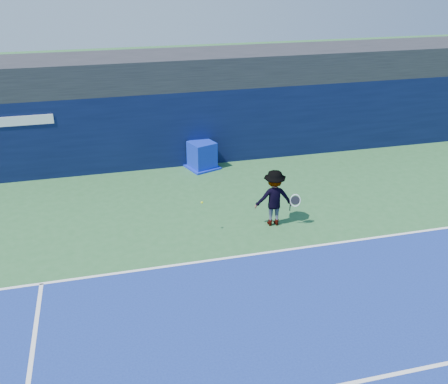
# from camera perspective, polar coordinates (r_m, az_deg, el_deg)

# --- Properties ---
(ground) EXTENTS (80.00, 80.00, 0.00)m
(ground) POSITION_cam_1_polar(r_m,az_deg,el_deg) (11.84, 4.25, -15.24)
(ground) COLOR #2B6032
(ground) RESTS_ON ground
(baseline) EXTENTS (24.00, 0.10, 0.01)m
(baseline) POSITION_cam_1_polar(r_m,az_deg,el_deg) (14.14, 0.47, -7.54)
(baseline) COLOR white
(baseline) RESTS_ON ground
(stadium_band) EXTENTS (36.00, 3.00, 1.20)m
(stadium_band) POSITION_cam_1_polar(r_m,az_deg,el_deg) (20.62, -5.61, 13.81)
(stadium_band) COLOR black
(stadium_band) RESTS_ON back_wall_assembly
(back_wall_assembly) EXTENTS (36.00, 1.03, 3.00)m
(back_wall_assembly) POSITION_cam_1_polar(r_m,az_deg,el_deg) (20.19, -4.92, 7.43)
(back_wall_assembly) COLOR #091133
(back_wall_assembly) RESTS_ON ground
(equipment_cart) EXTENTS (1.44, 1.44, 1.08)m
(equipment_cart) POSITION_cam_1_polar(r_m,az_deg,el_deg) (19.86, -2.52, 4.10)
(equipment_cart) COLOR #0C21B2
(equipment_cart) RESTS_ON ground
(tennis_player) EXTENTS (1.38, 0.79, 1.83)m
(tennis_player) POSITION_cam_1_polar(r_m,az_deg,el_deg) (15.51, 5.73, -0.68)
(tennis_player) COLOR white
(tennis_player) RESTS_ON ground
(tennis_ball) EXTENTS (0.07, 0.07, 0.07)m
(tennis_ball) POSITION_cam_1_polar(r_m,az_deg,el_deg) (14.85, -2.53, -1.20)
(tennis_ball) COLOR #B5D617
(tennis_ball) RESTS_ON ground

